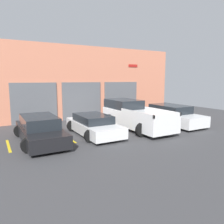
# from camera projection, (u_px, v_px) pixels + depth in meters

# --- Properties ---
(ground_plane) EXTENTS (28.00, 28.00, 0.00)m
(ground_plane) POSITION_uv_depth(u_px,v_px,m) (102.00, 126.00, 14.54)
(ground_plane) COLOR #3D3D3F
(shophouse_building) EXTENTS (16.34, 0.68, 5.57)m
(shophouse_building) POSITION_uv_depth(u_px,v_px,m) (83.00, 83.00, 16.97)
(shophouse_building) COLOR #D17A5B
(shophouse_building) RESTS_ON ground
(pickup_truck) EXTENTS (2.41, 5.48, 1.71)m
(pickup_truck) POSITION_uv_depth(u_px,v_px,m) (134.00, 115.00, 13.68)
(pickup_truck) COLOR white
(pickup_truck) RESTS_ON ground
(sedan_white) EXTENTS (2.18, 4.35, 1.11)m
(sedan_white) POSITION_uv_depth(u_px,v_px,m) (93.00, 125.00, 12.12)
(sedan_white) COLOR white
(sedan_white) RESTS_ON ground
(sedan_side) EXTENTS (2.16, 4.77, 1.27)m
(sedan_side) POSITION_uv_depth(u_px,v_px,m) (40.00, 130.00, 10.74)
(sedan_side) COLOR black
(sedan_side) RESTS_ON ground
(van_right) EXTENTS (2.27, 4.79, 1.32)m
(van_right) POSITION_uv_depth(u_px,v_px,m) (171.00, 115.00, 14.88)
(van_right) COLOR white
(van_right) RESTS_ON ground
(parking_stripe_far_left) EXTENTS (0.12, 2.20, 0.01)m
(parking_stripe_far_left) POSITION_uv_depth(u_px,v_px,m) (8.00, 146.00, 10.10)
(parking_stripe_far_left) COLOR gold
(parking_stripe_far_left) RESTS_ON ground
(parking_stripe_left) EXTENTS (0.12, 2.20, 0.01)m
(parking_stripe_left) POSITION_uv_depth(u_px,v_px,m) (69.00, 138.00, 11.49)
(parking_stripe_left) COLOR gold
(parking_stripe_left) RESTS_ON ground
(parking_stripe_centre) EXTENTS (0.12, 2.20, 0.01)m
(parking_stripe_centre) POSITION_uv_depth(u_px,v_px,m) (116.00, 131.00, 12.87)
(parking_stripe_centre) COLOR gold
(parking_stripe_centre) RESTS_ON ground
(parking_stripe_right) EXTENTS (0.12, 2.20, 0.01)m
(parking_stripe_right) POSITION_uv_depth(u_px,v_px,m) (154.00, 126.00, 14.25)
(parking_stripe_right) COLOR gold
(parking_stripe_right) RESTS_ON ground
(parking_stripe_far_right) EXTENTS (0.12, 2.20, 0.01)m
(parking_stripe_far_right) POSITION_uv_depth(u_px,v_px,m) (186.00, 122.00, 15.64)
(parking_stripe_far_right) COLOR gold
(parking_stripe_far_right) RESTS_ON ground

